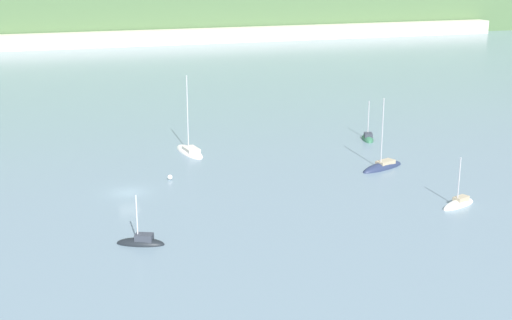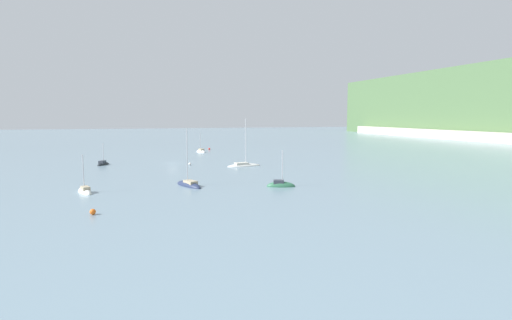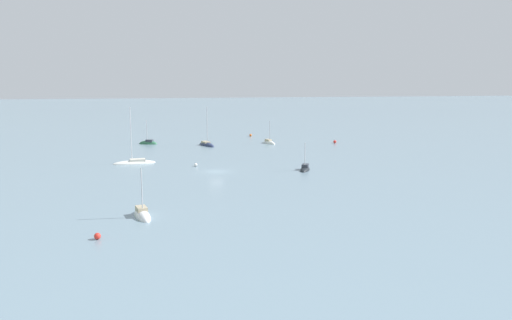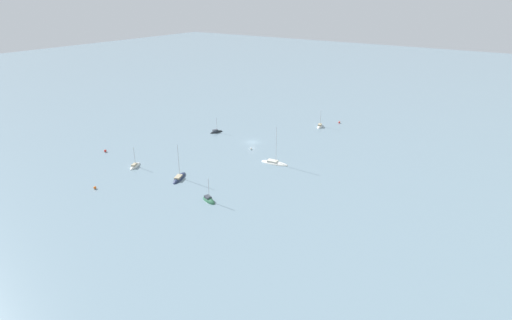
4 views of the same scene
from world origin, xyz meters
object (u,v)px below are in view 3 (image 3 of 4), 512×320
(mooring_buoy_1, at_px, (97,236))
(mooring_buoy_3, at_px, (196,165))
(mooring_buoy_0, at_px, (251,135))
(mooring_buoy_2, at_px, (335,142))
(sailboat_2, at_px, (207,145))
(sailboat_1, at_px, (135,163))
(sailboat_3, at_px, (305,170))
(sailboat_4, at_px, (269,143))
(sailboat_5, at_px, (148,144))
(sailboat_0, at_px, (142,216))

(mooring_buoy_1, xyz_separation_m, mooring_buoy_3, (43.40, -12.40, -0.04))
(mooring_buoy_0, xyz_separation_m, mooring_buoy_2, (-18.15, -20.24, 0.05))
(mooring_buoy_0, height_order, mooring_buoy_1, mooring_buoy_1)
(sailboat_2, height_order, mooring_buoy_1, sailboat_2)
(sailboat_1, relative_size, sailboat_3, 2.05)
(sailboat_2, xyz_separation_m, sailboat_4, (1.49, -16.71, 0.00))
(sailboat_4, height_order, sailboat_5, sailboat_5)
(mooring_buoy_2, bearing_deg, sailboat_2, 88.40)
(mooring_buoy_3, bearing_deg, sailboat_1, 66.41)
(sailboat_0, distance_m, sailboat_4, 71.87)
(mooring_buoy_2, bearing_deg, sailboat_3, 154.14)
(mooring_buoy_1, height_order, mooring_buoy_3, mooring_buoy_1)
(mooring_buoy_3, bearing_deg, mooring_buoy_1, 164.06)
(sailboat_0, bearing_deg, sailboat_5, 167.22)
(mooring_buoy_0, xyz_separation_m, mooring_buoy_1, (-90.11, 30.18, 0.01))
(sailboat_5, relative_size, mooring_buoy_1, 9.56)
(sailboat_1, distance_m, mooring_buoy_3, 13.58)
(sailboat_2, bearing_deg, sailboat_4, 73.39)
(sailboat_1, relative_size, sailboat_2, 1.13)
(mooring_buoy_1, relative_size, mooring_buoy_2, 0.90)
(mooring_buoy_0, bearing_deg, sailboat_5, 112.41)
(sailboat_5, bearing_deg, mooring_buoy_3, 126.63)
(mooring_buoy_1, distance_m, mooring_buoy_3, 45.14)
(sailboat_0, bearing_deg, sailboat_4, 141.05)
(sailboat_3, distance_m, sailboat_4, 38.07)
(sailboat_4, xyz_separation_m, mooring_buoy_2, (-2.45, -17.48, 0.32))
(sailboat_3, relative_size, mooring_buoy_3, 8.93)
(sailboat_5, relative_size, mooring_buoy_3, 10.67)
(sailboat_0, xyz_separation_m, sailboat_4, (65.94, -28.60, -0.01))
(mooring_buoy_1, bearing_deg, mooring_buoy_0, -18.52)
(sailboat_3, bearing_deg, mooring_buoy_3, -86.05)
(sailboat_4, distance_m, mooring_buoy_0, 15.95)
(sailboat_3, bearing_deg, sailboat_2, -132.42)
(mooring_buoy_1, relative_size, mooring_buoy_3, 1.12)
(sailboat_1, bearing_deg, mooring_buoy_3, 147.92)
(sailboat_2, distance_m, sailboat_3, 40.30)
(sailboat_1, relative_size, sailboat_5, 1.71)
(sailboat_5, relative_size, mooring_buoy_2, 8.63)
(sailboat_3, relative_size, mooring_buoy_0, 8.12)
(sailboat_4, bearing_deg, mooring_buoy_0, 169.10)
(sailboat_4, xyz_separation_m, mooring_buoy_1, (-74.40, 32.94, 0.28))
(sailboat_2, xyz_separation_m, mooring_buoy_3, (-29.51, 3.83, 0.25))
(sailboat_0, relative_size, sailboat_3, 1.23)
(sailboat_4, relative_size, sailboat_5, 0.96)
(sailboat_0, distance_m, mooring_buoy_3, 35.85)
(sailboat_1, relative_size, mooring_buoy_0, 16.65)
(sailboat_4, bearing_deg, sailboat_3, -20.56)
(sailboat_1, bearing_deg, sailboat_2, -132.55)
(sailboat_1, distance_m, mooring_buoy_1, 48.84)
(sailboat_4, distance_m, mooring_buoy_3, 37.19)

